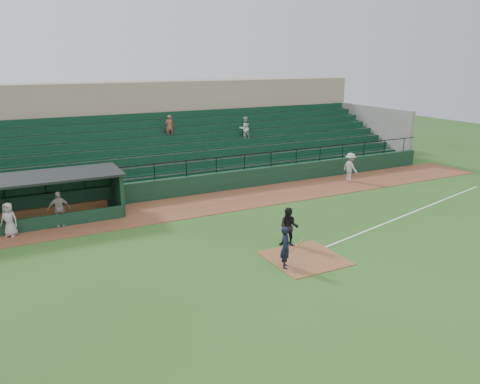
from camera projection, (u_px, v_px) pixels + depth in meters
name	position (u px, v px, depth m)	size (l,w,h in m)	color
ground	(292.00, 250.00, 20.59)	(90.00, 90.00, 0.00)	#29531B
warning_track	(217.00, 202.00, 27.43)	(40.00, 4.00, 0.03)	brown
home_plate_dirt	(305.00, 258.00, 19.73)	(3.00, 3.00, 0.03)	brown
foul_line	(404.00, 216.00, 25.14)	(18.00, 0.09, 0.01)	white
stadium_structure	(168.00, 142.00, 34.04)	(38.00, 13.08, 6.40)	black
dugout	(32.00, 195.00, 24.12)	(8.90, 3.20, 2.42)	black
batter_at_plate	(286.00, 247.00, 18.64)	(1.14, 0.76, 1.75)	black
umpire	(289.00, 227.00, 20.81)	(0.87, 0.68, 1.79)	black
runner	(350.00, 167.00, 31.90)	(1.26, 0.73, 1.96)	#AAA59F
dugout_player_a	(59.00, 209.00, 23.18)	(1.07, 0.45, 1.83)	gray
dugout_player_b	(9.00, 220.00, 21.94)	(0.80, 0.52, 1.64)	#A9A49E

